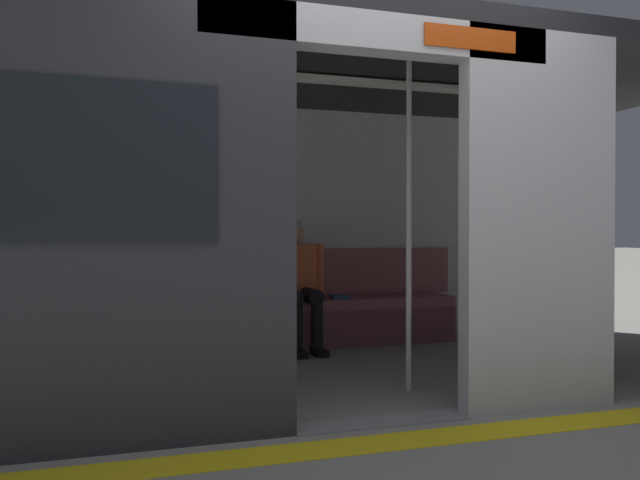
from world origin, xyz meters
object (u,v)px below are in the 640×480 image
at_px(bench_seat, 285,311).
at_px(handbag, 242,291).
at_px(person_seated, 296,275).
at_px(grab_pole_door, 281,223).
at_px(grab_pole_far, 409,224).
at_px(train_car, 309,164).
at_px(book, 339,296).

distance_m(bench_seat, handbag, 0.43).
bearing_deg(person_seated, bench_seat, -30.96).
xyz_separation_m(person_seated, handbag, (0.46, -0.13, -0.14)).
distance_m(person_seated, grab_pole_door, 1.78).
distance_m(handbag, grab_pole_far, 2.00).
bearing_deg(person_seated, grab_pole_door, 72.33).
distance_m(handbag, grab_pole_door, 1.86).
distance_m(bench_seat, grab_pole_far, 1.88).
bearing_deg(grab_pole_door, person_seated, -107.67).
height_order(handbag, grab_pole_door, grab_pole_door).
relative_size(train_car, handbag, 24.62).
bearing_deg(handbag, grab_pole_far, 115.06).
bearing_deg(bench_seat, person_seated, 149.04).
relative_size(person_seated, book, 5.27).
xyz_separation_m(train_car, person_seated, (-0.16, -0.97, -0.88)).
height_order(person_seated, handbag, person_seated).
bearing_deg(bench_seat, train_car, 86.27).
xyz_separation_m(book, grab_pole_door, (0.96, 1.72, 0.65)).
bearing_deg(handbag, bench_seat, 168.65).
distance_m(train_car, grab_pole_door, 0.88).
distance_m(bench_seat, person_seated, 0.34).
bearing_deg(train_car, handbag, -74.35).
xyz_separation_m(person_seated, grab_pole_far, (-0.35, 1.60, 0.44)).
relative_size(train_car, person_seated, 5.52).
bearing_deg(train_car, grab_pole_far, 128.52).
height_order(bench_seat, handbag, handbag).
bearing_deg(book, bench_seat, 8.62).
height_order(train_car, book, train_car).
bearing_deg(grab_pole_far, train_car, -51.48).
bearing_deg(person_seated, grab_pole_far, 102.15).
xyz_separation_m(bench_seat, handbag, (0.38, -0.08, 0.19)).
bearing_deg(bench_seat, grab_pole_far, 104.67).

